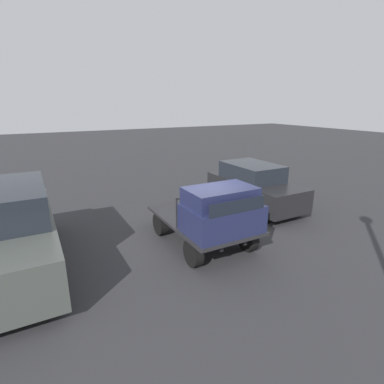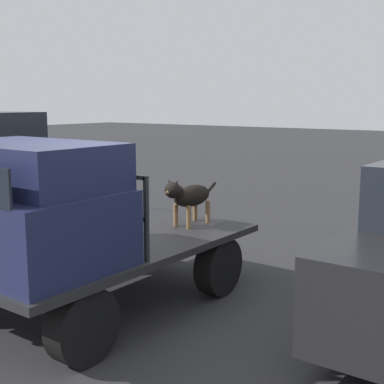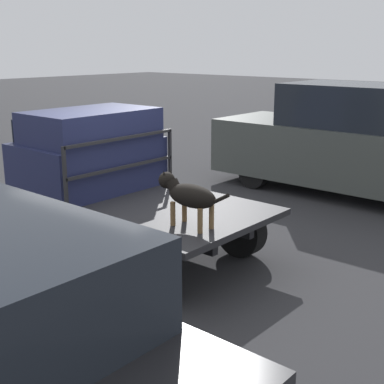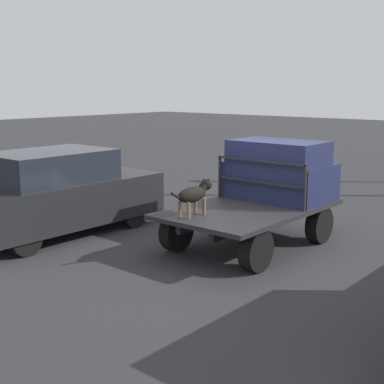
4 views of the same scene
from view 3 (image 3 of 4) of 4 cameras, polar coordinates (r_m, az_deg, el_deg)
ground_plane at (r=7.49m, az=-5.54°, el=-6.57°), size 80.00×80.00×0.00m
flatbed_truck at (r=7.30m, az=-5.65°, el=-2.50°), size 3.48×2.06×0.76m
truck_cab at (r=7.86m, az=-10.88°, el=4.22°), size 1.32×1.94×1.16m
truck_headboard at (r=7.33m, az=-7.45°, el=3.68°), size 0.04×1.94×0.84m
dog at (r=6.12m, az=-0.50°, el=-0.26°), size 1.05×0.27×0.63m
parked_pickup_far at (r=10.64m, az=16.79°, el=5.12°), size 5.24×1.91×2.11m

